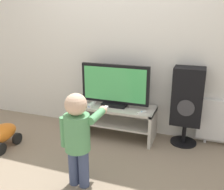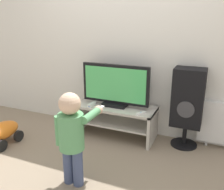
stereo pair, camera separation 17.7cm
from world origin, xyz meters
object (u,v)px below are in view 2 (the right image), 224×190
at_px(game_console, 92,104).
at_px(child, 72,132).
at_px(television, 115,86).
at_px(remote_primary, 141,113).
at_px(speaker_tower, 188,99).
at_px(ride_on_toy, 1,131).

bearing_deg(game_console, child, -72.18).
bearing_deg(television, game_console, -156.05).
bearing_deg(remote_primary, game_console, 177.86).
distance_m(speaker_tower, ride_on_toy, 2.32).
bearing_deg(remote_primary, child, -110.88).
bearing_deg(game_console, speaker_tower, 10.20).
xyz_separation_m(child, speaker_tower, (0.86, 1.18, 0.06)).
bearing_deg(remote_primary, television, 159.60).
bearing_deg(game_console, television, 23.95).
bearing_deg(television, remote_primary, -20.40).
bearing_deg(television, speaker_tower, 5.62).
xyz_separation_m(game_console, child, (0.31, -0.97, 0.10)).
bearing_deg(speaker_tower, remote_primary, -154.67).
distance_m(television, child, 1.10).
bearing_deg(ride_on_toy, speaker_tower, 22.96).
height_order(game_console, child, child).
height_order(television, remote_primary, television).
xyz_separation_m(child, ride_on_toy, (-1.24, 0.29, -0.36)).
distance_m(television, ride_on_toy, 1.53).
relative_size(television, ride_on_toy, 1.78).
bearing_deg(speaker_tower, ride_on_toy, -157.04).
relative_size(game_console, child, 0.19).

